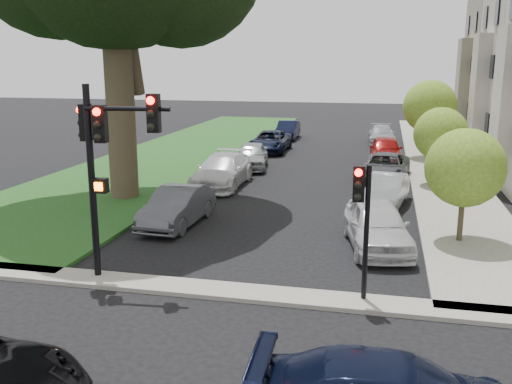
% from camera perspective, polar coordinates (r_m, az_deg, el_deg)
% --- Properties ---
extents(ground, '(140.00, 140.00, 0.00)m').
position_cam_1_polar(ground, '(13.11, -4.98, -13.45)').
color(ground, black).
rests_on(ground, ground).
extents(grass_strip, '(8.00, 44.00, 0.12)m').
position_cam_1_polar(grass_strip, '(37.81, -6.96, 4.17)').
color(grass_strip, '#20451C').
rests_on(grass_strip, ground).
extents(sidewalk_right, '(3.50, 44.00, 0.12)m').
position_cam_1_polar(sidewalk_right, '(35.76, 17.59, 3.14)').
color(sidewalk_right, '#A8A6A2').
rests_on(sidewalk_right, ground).
extents(sidewalk_cross, '(60.00, 1.00, 0.12)m').
position_cam_1_polar(sidewalk_cross, '(14.82, -2.61, -9.91)').
color(sidewalk_cross, '#A8A6A2').
rests_on(sidewalk_cross, ground).
extents(small_tree_a, '(2.52, 2.52, 3.77)m').
position_cam_1_polar(small_tree_a, '(19.23, 20.17, 2.27)').
color(small_tree_a, '#473927').
rests_on(small_tree_a, ground).
extents(small_tree_b, '(2.49, 2.49, 3.73)m').
position_cam_1_polar(small_tree_b, '(27.89, 17.99, 5.51)').
color(small_tree_b, '#473927').
rests_on(small_tree_b, ground).
extents(small_tree_c, '(3.15, 3.15, 4.72)m').
position_cam_1_polar(small_tree_c, '(35.66, 17.00, 8.15)').
color(small_tree_c, '#473927').
rests_on(small_tree_c, ground).
extents(traffic_signal_main, '(2.57, 0.67, 5.25)m').
position_cam_1_polar(traffic_signal_main, '(15.29, -14.88, 4.28)').
color(traffic_signal_main, black).
rests_on(traffic_signal_main, ground).
extents(traffic_signal_secondary, '(0.44, 0.36, 3.45)m').
position_cam_1_polar(traffic_signal_secondary, '(13.78, 10.59, -1.60)').
color(traffic_signal_secondary, black).
rests_on(traffic_signal_secondary, ground).
extents(car_parked_0, '(2.59, 4.69, 1.51)m').
position_cam_1_polar(car_parked_0, '(18.42, 12.02, -3.27)').
color(car_parked_0, silver).
rests_on(car_parked_0, ground).
extents(car_parked_1, '(1.99, 4.12, 1.30)m').
position_cam_1_polar(car_parked_1, '(23.81, 12.88, 0.13)').
color(car_parked_1, '#999BA0').
rests_on(car_parked_1, ground).
extents(car_parked_2, '(2.64, 4.93, 1.32)m').
position_cam_1_polar(car_parked_2, '(29.00, 12.76, 2.44)').
color(car_parked_2, '#3F4247').
rests_on(car_parked_2, ground).
extents(car_parked_3, '(1.97, 4.56, 1.53)m').
position_cam_1_polar(car_parked_3, '(33.93, 12.84, 4.13)').
color(car_parked_3, maroon).
rests_on(car_parked_3, ground).
extents(car_parked_4, '(2.02, 4.50, 1.28)m').
position_cam_1_polar(car_parked_4, '(41.94, 12.44, 5.63)').
color(car_parked_4, '#999BA0').
rests_on(car_parked_4, ground).
extents(car_parked_5, '(1.67, 4.28, 1.39)m').
position_cam_1_polar(car_parked_5, '(20.71, -7.88, -1.46)').
color(car_parked_5, '#3F4247').
rests_on(car_parked_5, ground).
extents(car_parked_6, '(2.14, 5.18, 1.50)m').
position_cam_1_polar(car_parked_6, '(26.92, -3.41, 2.14)').
color(car_parked_6, silver).
rests_on(car_parked_6, ground).
extents(car_parked_7, '(2.33, 4.42, 1.43)m').
position_cam_1_polar(car_parked_7, '(31.37, -0.45, 3.66)').
color(car_parked_7, '#999BA0').
rests_on(car_parked_7, ground).
extents(car_parked_8, '(2.30, 4.92, 1.36)m').
position_cam_1_polar(car_parked_8, '(37.14, 1.42, 5.07)').
color(car_parked_8, black).
rests_on(car_parked_8, ground).
extents(car_parked_9, '(1.55, 4.17, 1.36)m').
position_cam_1_polar(car_parked_9, '(43.42, 3.21, 6.21)').
color(car_parked_9, black).
rests_on(car_parked_9, ground).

